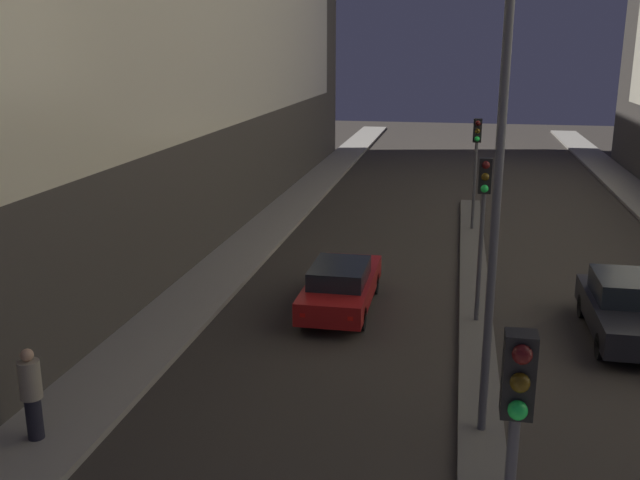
{
  "coord_description": "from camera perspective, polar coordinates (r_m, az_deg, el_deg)",
  "views": [
    {
      "loc": [
        -0.72,
        -3.96,
        7.24
      ],
      "look_at": [
        -4.72,
        16.69,
        1.47
      ],
      "focal_mm": 40.0,
      "sensor_mm": 36.0,
      "label": 1
    }
  ],
  "objects": [
    {
      "name": "traffic_light_near",
      "position": [
        7.84,
        15.24,
        -15.05
      ],
      "size": [
        0.32,
        0.42,
        4.35
      ],
      "color": "#4C4C51",
      "rests_on": "median_strip"
    },
    {
      "name": "traffic_light_far",
      "position": [
        28.5,
        12.4,
        7.15
      ],
      "size": [
        0.32,
        0.42,
        4.35
      ],
      "color": "#4C4C51",
      "rests_on": "median_strip"
    },
    {
      "name": "pedestrian_on_left_sidewalk",
      "position": [
        14.37,
        -22.09,
        -11.2
      ],
      "size": [
        0.4,
        0.4,
        1.8
      ],
      "color": "black",
      "rests_on": "sidewalk_left"
    },
    {
      "name": "car_right_lane",
      "position": [
        19.71,
        23.45,
        -5.08
      ],
      "size": [
        1.93,
        4.44,
        1.57
      ],
      "color": "black",
      "rests_on": "ground"
    },
    {
      "name": "traffic_light_mid",
      "position": [
        18.65,
        12.94,
        2.91
      ],
      "size": [
        0.32,
        0.42,
        4.35
      ],
      "color": "#4C4C51",
      "rests_on": "median_strip"
    },
    {
      "name": "car_left_lane",
      "position": [
        20.03,
        1.69,
        -3.62
      ],
      "size": [
        1.75,
        4.73,
        1.42
      ],
      "color": "maroon",
      "rests_on": "ground"
    },
    {
      "name": "median_strip",
      "position": [
        20.63,
        12.32,
        -5.35
      ],
      "size": [
        0.88,
        28.76,
        0.15
      ],
      "color": "#56544F",
      "rests_on": "ground"
    },
    {
      "name": "street_lamp",
      "position": [
        12.64,
        14.36,
        9.29
      ],
      "size": [
        0.55,
        0.55,
        8.47
      ],
      "color": "#4C4C51",
      "rests_on": "median_strip"
    }
  ]
}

